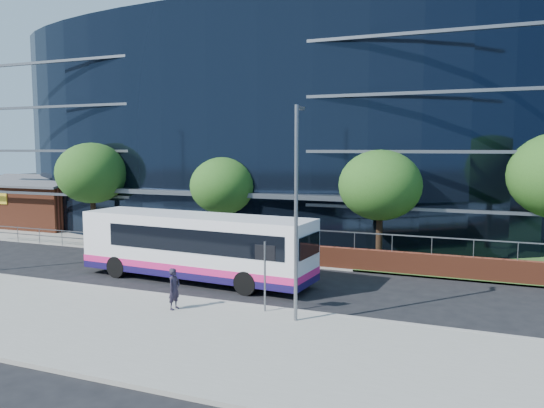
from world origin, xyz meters
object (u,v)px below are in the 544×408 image
at_px(brick_pavilion, 45,204).
at_px(tree_far_a, 92,173).
at_px(street_sign, 265,262).
at_px(tree_far_b, 224,186).
at_px(tree_far_c, 380,185).
at_px(pedestrian, 174,289).
at_px(city_bus, 197,246).
at_px(streetlight_east, 296,207).

xyz_separation_m(brick_pavilion, tree_far_a, (9.00, -4.50, 2.92)).
xyz_separation_m(street_sign, tree_far_b, (-7.50, 11.09, 2.06)).
height_order(street_sign, tree_far_b, tree_far_b).
bearing_deg(tree_far_c, brick_pavilion, 171.18).
xyz_separation_m(tree_far_b, pedestrian, (4.02, -12.20, -3.23)).
relative_size(tree_far_b, city_bus, 0.49).
relative_size(brick_pavilion, city_bus, 0.69).
bearing_deg(brick_pavilion, tree_far_c, -8.82).
height_order(brick_pavilion, pedestrian, brick_pavilion).
xyz_separation_m(brick_pavilion, tree_far_b, (19.00, -4.00, 2.27)).
height_order(tree_far_b, streetlight_east, streetlight_east).
bearing_deg(city_bus, streetlight_east, -29.01).
relative_size(street_sign, tree_far_c, 0.43).
bearing_deg(tree_far_c, streetlight_east, -95.11).
bearing_deg(streetlight_east, street_sign, 158.64).
bearing_deg(tree_far_c, pedestrian, -117.08).
relative_size(tree_far_b, streetlight_east, 0.76).
relative_size(tree_far_b, pedestrian, 3.63).
distance_m(street_sign, city_bus, 6.47).
height_order(brick_pavilion, city_bus, brick_pavilion).
height_order(brick_pavilion, tree_far_c, tree_far_c).
distance_m(street_sign, tree_far_c, 11.14).
xyz_separation_m(brick_pavilion, tree_far_c, (29.00, -4.50, 2.60)).
xyz_separation_m(brick_pavilion, pedestrian, (23.02, -16.20, -0.95)).
bearing_deg(brick_pavilion, street_sign, -29.65).
xyz_separation_m(street_sign, streetlight_east, (1.50, -0.59, 2.29)).
xyz_separation_m(street_sign, pedestrian, (-3.48, -1.11, -1.17)).
relative_size(tree_far_b, tree_far_c, 0.93).
relative_size(tree_far_a, tree_far_b, 1.15).
xyz_separation_m(streetlight_east, city_bus, (-6.74, 4.36, -2.68)).
distance_m(street_sign, tree_far_a, 20.63).
xyz_separation_m(tree_far_a, tree_far_c, (20.00, 0.00, -0.33)).
relative_size(street_sign, pedestrian, 1.68).
xyz_separation_m(tree_far_c, streetlight_east, (-1.00, -11.17, -0.10)).
bearing_deg(tree_far_a, pedestrian, -39.85).
distance_m(tree_far_b, pedestrian, 13.24).
bearing_deg(pedestrian, brick_pavilion, 60.27).
height_order(brick_pavilion, street_sign, brick_pavilion).
bearing_deg(tree_far_a, tree_far_c, 0.00).
height_order(street_sign, streetlight_east, streetlight_east).
xyz_separation_m(street_sign, city_bus, (-5.24, 3.77, -0.39)).
distance_m(brick_pavilion, city_bus, 24.09).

